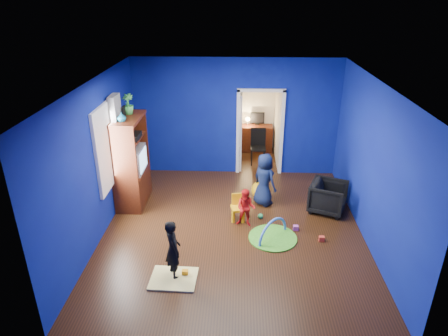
{
  "coord_description": "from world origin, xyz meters",
  "views": [
    {
      "loc": [
        0.1,
        -6.63,
        4.36
      ],
      "look_at": [
        -0.19,
        0.4,
        1.16
      ],
      "focal_mm": 32.0,
      "sensor_mm": 36.0,
      "label": 1
    }
  ],
  "objects_px": {
    "tv_armoire": "(131,161)",
    "crt_tv": "(132,160)",
    "child_black": "(173,249)",
    "hopper_ball": "(261,190)",
    "armchair": "(328,197)",
    "toddler_red": "(246,208)",
    "kid_chair": "(238,209)",
    "study_desk": "(257,138)",
    "child_navy": "(264,180)",
    "play_mat": "(273,238)",
    "folding_chair": "(258,148)",
    "vase": "(121,117)"
  },
  "relations": [
    {
      "from": "armchair",
      "to": "folding_chair",
      "type": "distance_m",
      "value": 2.82
    },
    {
      "from": "child_navy",
      "to": "toddler_red",
      "type": "height_order",
      "value": "child_navy"
    },
    {
      "from": "crt_tv",
      "to": "study_desk",
      "type": "bearing_deg",
      "value": 49.1
    },
    {
      "from": "child_black",
      "to": "study_desk",
      "type": "height_order",
      "value": "child_black"
    },
    {
      "from": "toddler_red",
      "to": "tv_armoire",
      "type": "bearing_deg",
      "value": 172.48
    },
    {
      "from": "child_black",
      "to": "play_mat",
      "type": "relative_size",
      "value": 1.13
    },
    {
      "from": "vase",
      "to": "crt_tv",
      "type": "xyz_separation_m",
      "value": [
        0.04,
        0.3,
        -1.03
      ]
    },
    {
      "from": "crt_tv",
      "to": "play_mat",
      "type": "relative_size",
      "value": 0.76
    },
    {
      "from": "kid_chair",
      "to": "armchair",
      "type": "bearing_deg",
      "value": 2.27
    },
    {
      "from": "play_mat",
      "to": "kid_chair",
      "type": "bearing_deg",
      "value": 136.14
    },
    {
      "from": "vase",
      "to": "hopper_ball",
      "type": "height_order",
      "value": "vase"
    },
    {
      "from": "armchair",
      "to": "toddler_red",
      "type": "height_order",
      "value": "toddler_red"
    },
    {
      "from": "tv_armoire",
      "to": "crt_tv",
      "type": "bearing_deg",
      "value": 0.0
    },
    {
      "from": "vase",
      "to": "hopper_ball",
      "type": "distance_m",
      "value": 3.41
    },
    {
      "from": "child_black",
      "to": "hopper_ball",
      "type": "xyz_separation_m",
      "value": [
        1.54,
        2.73,
        -0.31
      ]
    },
    {
      "from": "child_black",
      "to": "toddler_red",
      "type": "relative_size",
      "value": 1.32
    },
    {
      "from": "armchair",
      "to": "study_desk",
      "type": "height_order",
      "value": "study_desk"
    },
    {
      "from": "play_mat",
      "to": "crt_tv",
      "type": "bearing_deg",
      "value": 156.03
    },
    {
      "from": "toddler_red",
      "to": "folding_chair",
      "type": "relative_size",
      "value": 0.86
    },
    {
      "from": "hopper_ball",
      "to": "kid_chair",
      "type": "xyz_separation_m",
      "value": [
        -0.5,
        -0.94,
        0.04
      ]
    },
    {
      "from": "crt_tv",
      "to": "hopper_ball",
      "type": "relative_size",
      "value": 1.66
    },
    {
      "from": "folding_chair",
      "to": "child_navy",
      "type": "bearing_deg",
      "value": -88.78
    },
    {
      "from": "armchair",
      "to": "tv_armoire",
      "type": "relative_size",
      "value": 0.37
    },
    {
      "from": "crt_tv",
      "to": "play_mat",
      "type": "distance_m",
      "value": 3.36
    },
    {
      "from": "tv_armoire",
      "to": "kid_chair",
      "type": "xyz_separation_m",
      "value": [
        2.31,
        -0.66,
        -0.73
      ]
    },
    {
      "from": "tv_armoire",
      "to": "study_desk",
      "type": "bearing_deg",
      "value": 48.69
    },
    {
      "from": "crt_tv",
      "to": "folding_chair",
      "type": "bearing_deg",
      "value": 38.92
    },
    {
      "from": "hopper_ball",
      "to": "folding_chair",
      "type": "relative_size",
      "value": 0.46
    },
    {
      "from": "child_black",
      "to": "armchair",
      "type": "bearing_deg",
      "value": -79.86
    },
    {
      "from": "armchair",
      "to": "play_mat",
      "type": "xyz_separation_m",
      "value": [
        -1.22,
        -1.08,
        -0.32
      ]
    },
    {
      "from": "play_mat",
      "to": "vase",
      "type": "bearing_deg",
      "value": 161.34
    },
    {
      "from": "armchair",
      "to": "child_black",
      "type": "xyz_separation_m",
      "value": [
        -2.93,
        -2.23,
        0.19
      ]
    },
    {
      "from": "child_navy",
      "to": "study_desk",
      "type": "distance_m",
      "value": 3.18
    },
    {
      "from": "hopper_ball",
      "to": "kid_chair",
      "type": "distance_m",
      "value": 1.07
    },
    {
      "from": "hopper_ball",
      "to": "vase",
      "type": "bearing_deg",
      "value": -168.35
    },
    {
      "from": "child_black",
      "to": "folding_chair",
      "type": "relative_size",
      "value": 1.14
    },
    {
      "from": "vase",
      "to": "folding_chair",
      "type": "distance_m",
      "value": 4.11
    },
    {
      "from": "toddler_red",
      "to": "study_desk",
      "type": "height_order",
      "value": "toddler_red"
    },
    {
      "from": "kid_chair",
      "to": "study_desk",
      "type": "relative_size",
      "value": 0.57
    },
    {
      "from": "crt_tv",
      "to": "armchair",
      "type": "bearing_deg",
      "value": -3.03
    },
    {
      "from": "child_navy",
      "to": "toddler_red",
      "type": "distance_m",
      "value": 1.0
    },
    {
      "from": "tv_armoire",
      "to": "study_desk",
      "type": "distance_m",
      "value": 4.3
    },
    {
      "from": "toddler_red",
      "to": "study_desk",
      "type": "relative_size",
      "value": 0.9
    },
    {
      "from": "child_navy",
      "to": "play_mat",
      "type": "xyz_separation_m",
      "value": [
        0.12,
        -1.33,
        -0.58
      ]
    },
    {
      "from": "armchair",
      "to": "vase",
      "type": "bearing_deg",
      "value": 113.25
    },
    {
      "from": "tv_armoire",
      "to": "child_navy",
      "type": "bearing_deg",
      "value": 0.57
    },
    {
      "from": "armchair",
      "to": "folding_chair",
      "type": "height_order",
      "value": "folding_chair"
    },
    {
      "from": "toddler_red",
      "to": "kid_chair",
      "type": "relative_size",
      "value": 1.58
    },
    {
      "from": "armchair",
      "to": "play_mat",
      "type": "height_order",
      "value": "armchair"
    },
    {
      "from": "armchair",
      "to": "child_navy",
      "type": "height_order",
      "value": "child_navy"
    }
  ]
}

